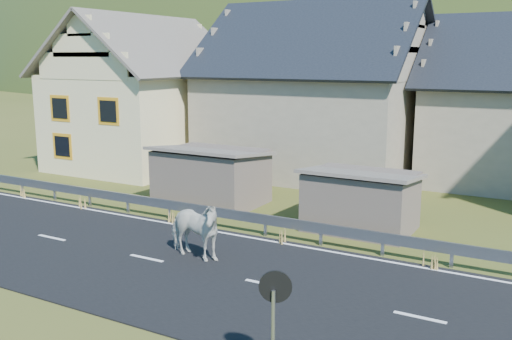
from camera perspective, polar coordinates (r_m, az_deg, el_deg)
The scene contains 11 objects.
ground at distance 17.36m, azimuth -10.87°, elevation -8.79°, with size 160.00×160.00×0.00m, color #384315.
road at distance 17.36m, azimuth -10.87°, elevation -8.73°, with size 60.00×7.00×0.04m, color black.
lane_markings at distance 17.35m, azimuth -10.88°, elevation -8.65°, with size 60.00×6.60×0.01m, color silver.
guardrail at distance 20.00m, azimuth -4.14°, elevation -4.23°, with size 28.10×0.09×0.75m.
shed_left at distance 23.23m, azimuth -4.47°, elevation -0.69°, with size 4.30×3.30×2.40m, color #6D5E52.
shed_right at distance 20.00m, azimuth 10.44°, elevation -3.10°, with size 3.80×2.90×2.20m, color #6D5E52.
house_cream at distance 32.00m, azimuth -11.13°, elevation 8.28°, with size 7.80×9.80×8.30m.
house_stone_a at distance 29.79m, azimuth 6.26°, elevation 8.75°, with size 10.80×9.80×8.90m.
conifer_patch at distance 138.89m, azimuth 1.02°, elevation 11.26°, with size 76.00×50.00×28.00m, color black.
horse at distance 16.86m, azimuth -6.31°, elevation -5.91°, with size 2.12×0.97×1.79m, color beige.
traffic_mirror at distance 10.45m, azimuth 1.91°, elevation -13.02°, with size 0.57×0.29×2.17m.
Camera 1 is at (10.64, -12.40, 5.88)m, focal length 40.00 mm.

